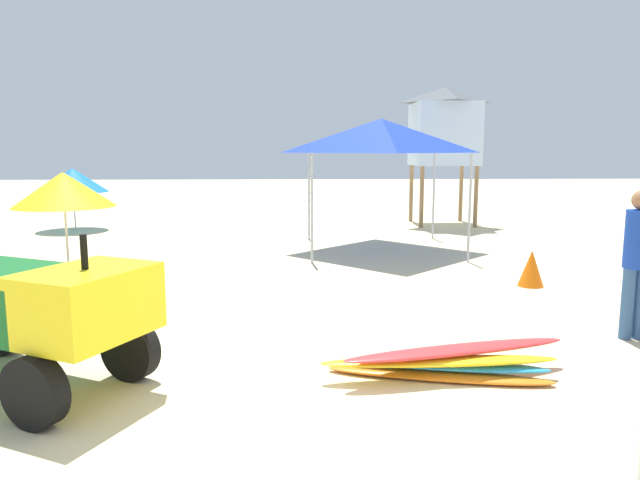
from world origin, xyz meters
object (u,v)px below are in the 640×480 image
object	(u,v)px
surfboard_pile	(446,363)
popup_canopy	(381,136)
beach_umbrella_left	(73,180)
beach_umbrella_mid	(64,189)
utility_cart	(22,306)
traffic_cone_near	(531,268)
lifeguard_near_left	(638,254)
lifeguard_tower	(444,126)

from	to	relation	value
surfboard_pile	popup_canopy	xyz separation A→B (m)	(0.39, 7.51, 2.34)
beach_umbrella_left	beach_umbrella_mid	xyz separation A→B (m)	(2.17, -6.19, 0.15)
utility_cart	traffic_cone_near	distance (m)	7.47
beach_umbrella_mid	traffic_cone_near	xyz separation A→B (m)	(7.82, -1.00, -1.24)
utility_cart	beach_umbrella_mid	xyz separation A→B (m)	(-1.48, 4.91, 0.75)
beach_umbrella_mid	popup_canopy	bearing A→B (deg)	24.55
lifeguard_near_left	traffic_cone_near	size ratio (longest dim) A/B	2.96
utility_cart	surfboard_pile	xyz separation A→B (m)	(3.98, 0.07, -0.62)
lifeguard_near_left	traffic_cone_near	distance (m)	2.80
surfboard_pile	beach_umbrella_mid	distance (m)	7.42
utility_cart	beach_umbrella_mid	distance (m)	5.18
surfboard_pile	beach_umbrella_left	size ratio (longest dim) A/B	1.35
lifeguard_tower	beach_umbrella_mid	size ratio (longest dim) A/B	2.18
surfboard_pile	beach_umbrella_mid	xyz separation A→B (m)	(-5.46, 4.84, 1.37)
lifeguard_tower	beach_umbrella_mid	world-z (taller)	lifeguard_tower
utility_cart	lifeguard_tower	size ratio (longest dim) A/B	0.70
traffic_cone_near	beach_umbrella_mid	bearing A→B (deg)	172.74
beach_umbrella_left	traffic_cone_near	world-z (taller)	beach_umbrella_left
popup_canopy	beach_umbrella_left	size ratio (longest dim) A/B	1.68
lifeguard_near_left	beach_umbrella_mid	bearing A→B (deg)	155.04
utility_cart	lifeguard_tower	world-z (taller)	lifeguard_tower
surfboard_pile	lifeguard_near_left	distance (m)	2.88
surfboard_pile	lifeguard_near_left	size ratio (longest dim) A/B	1.44
beach_umbrella_mid	traffic_cone_near	world-z (taller)	beach_umbrella_mid
surfboard_pile	traffic_cone_near	bearing A→B (deg)	58.34
lifeguard_near_left	beach_umbrella_left	size ratio (longest dim) A/B	0.94
utility_cart	surfboard_pile	distance (m)	4.03
utility_cart	beach_umbrella_left	xyz separation A→B (m)	(-3.65, 11.10, 0.60)
popup_canopy	lifeguard_tower	size ratio (longest dim) A/B	0.79
utility_cart	traffic_cone_near	xyz separation A→B (m)	(6.35, 3.91, -0.49)
lifeguard_near_left	utility_cart	bearing A→B (deg)	-169.46
surfboard_pile	lifeguard_near_left	xyz separation A→B (m)	(2.50, 1.13, 0.85)
surfboard_pile	popup_canopy	world-z (taller)	popup_canopy
beach_umbrella_left	popup_canopy	bearing A→B (deg)	-23.69
utility_cart	traffic_cone_near	bearing A→B (deg)	31.65
popup_canopy	beach_umbrella_mid	bearing A→B (deg)	-155.45
traffic_cone_near	popup_canopy	bearing A→B (deg)	118.36
lifeguard_near_left	popup_canopy	bearing A→B (deg)	108.35
utility_cart	popup_canopy	world-z (taller)	popup_canopy
lifeguard_tower	popup_canopy	bearing A→B (deg)	-119.24
surfboard_pile	beach_umbrella_left	bearing A→B (deg)	124.67
popup_canopy	surfboard_pile	bearing A→B (deg)	-92.96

